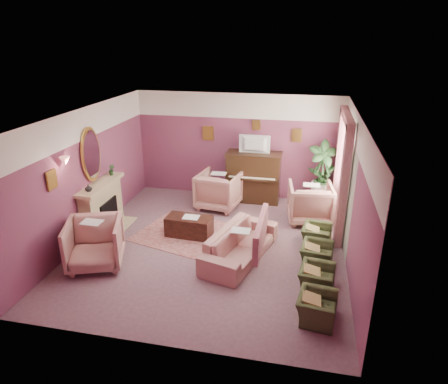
% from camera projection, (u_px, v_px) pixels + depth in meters
% --- Properties ---
extents(floor, '(5.50, 6.00, 0.01)m').
position_uv_depth(floor, '(212.00, 246.00, 8.51)').
color(floor, '#79555F').
rests_on(floor, ground).
extents(ceiling, '(5.50, 6.00, 0.01)m').
position_uv_depth(ceiling, '(210.00, 115.00, 7.48)').
color(ceiling, white).
rests_on(ceiling, wall_back).
extents(wall_back, '(5.50, 0.02, 2.80)m').
position_uv_depth(wall_back, '(237.00, 146.00, 10.72)').
color(wall_back, '#613354').
rests_on(wall_back, floor).
extents(wall_front, '(5.50, 0.02, 2.80)m').
position_uv_depth(wall_front, '(157.00, 262.00, 5.27)').
color(wall_front, '#613354').
rests_on(wall_front, floor).
extents(wall_left, '(0.02, 6.00, 2.80)m').
position_uv_depth(wall_left, '(86.00, 175.00, 8.53)').
color(wall_left, '#613354').
rests_on(wall_left, floor).
extents(wall_right, '(0.02, 6.00, 2.80)m').
position_uv_depth(wall_right, '(354.00, 195.00, 7.47)').
color(wall_right, '#613354').
rests_on(wall_right, floor).
extents(picture_rail_band, '(5.50, 0.01, 0.65)m').
position_uv_depth(picture_rail_band, '(238.00, 106.00, 10.32)').
color(picture_rail_band, white).
rests_on(picture_rail_band, wall_back).
extents(stripe_panel, '(0.01, 3.00, 2.15)m').
position_uv_depth(stripe_panel, '(346.00, 187.00, 8.77)').
color(stripe_panel, '#A1AA94').
rests_on(stripe_panel, wall_right).
extents(fireplace_surround, '(0.30, 1.40, 1.10)m').
position_uv_depth(fireplace_surround, '(102.00, 208.00, 8.99)').
color(fireplace_surround, tan).
rests_on(fireplace_surround, floor).
extents(fireplace_inset, '(0.18, 0.72, 0.68)m').
position_uv_depth(fireplace_inset, '(107.00, 215.00, 9.03)').
color(fireplace_inset, black).
rests_on(fireplace_inset, floor).
extents(fire_ember, '(0.06, 0.54, 0.10)m').
position_uv_depth(fire_ember, '(109.00, 222.00, 9.09)').
color(fire_ember, '#FE2600').
rests_on(fire_ember, floor).
extents(mantel_shelf, '(0.40, 1.55, 0.07)m').
position_uv_depth(mantel_shelf, '(100.00, 185.00, 8.78)').
color(mantel_shelf, tan).
rests_on(mantel_shelf, fireplace_surround).
extents(hearth, '(0.55, 1.50, 0.02)m').
position_uv_depth(hearth, '(113.00, 230.00, 9.15)').
color(hearth, tan).
rests_on(hearth, floor).
extents(mirror_frame, '(0.04, 0.72, 1.20)m').
position_uv_depth(mirror_frame, '(91.00, 155.00, 8.55)').
color(mirror_frame, gold).
rests_on(mirror_frame, wall_left).
extents(mirror_glass, '(0.01, 0.60, 1.06)m').
position_uv_depth(mirror_glass, '(92.00, 155.00, 8.55)').
color(mirror_glass, white).
rests_on(mirror_glass, wall_left).
extents(sconce_shade, '(0.20, 0.20, 0.16)m').
position_uv_depth(sconce_shade, '(65.00, 161.00, 7.52)').
color(sconce_shade, '#F1887B').
rests_on(sconce_shade, wall_left).
extents(piano, '(1.40, 0.60, 1.30)m').
position_uv_depth(piano, '(253.00, 178.00, 10.61)').
color(piano, '#301E10').
rests_on(piano, floor).
extents(piano_keyshelf, '(1.30, 0.12, 0.06)m').
position_uv_depth(piano_keyshelf, '(252.00, 179.00, 10.27)').
color(piano_keyshelf, '#301E10').
rests_on(piano_keyshelf, piano).
extents(piano_keys, '(1.20, 0.08, 0.02)m').
position_uv_depth(piano_keys, '(252.00, 178.00, 10.25)').
color(piano_keys, white).
rests_on(piano_keys, piano).
extents(piano_top, '(1.45, 0.65, 0.04)m').
position_uv_depth(piano_top, '(254.00, 154.00, 10.37)').
color(piano_top, '#301E10').
rests_on(piano_top, piano).
extents(television, '(0.80, 0.12, 0.48)m').
position_uv_depth(television, '(254.00, 143.00, 10.22)').
color(television, black).
rests_on(television, piano).
extents(print_back_left, '(0.30, 0.03, 0.38)m').
position_uv_depth(print_back_left, '(208.00, 133.00, 10.72)').
color(print_back_left, gold).
rests_on(print_back_left, wall_back).
extents(print_back_right, '(0.26, 0.03, 0.34)m').
position_uv_depth(print_back_right, '(297.00, 135.00, 10.25)').
color(print_back_right, gold).
rests_on(print_back_right, wall_back).
extents(print_back_mid, '(0.22, 0.03, 0.26)m').
position_uv_depth(print_back_mid, '(256.00, 125.00, 10.37)').
color(print_back_mid, gold).
rests_on(print_back_mid, wall_back).
extents(print_left_wall, '(0.03, 0.28, 0.36)m').
position_uv_depth(print_left_wall, '(52.00, 180.00, 7.31)').
color(print_left_wall, gold).
rests_on(print_left_wall, wall_left).
extents(window_blind, '(0.03, 1.40, 1.80)m').
position_uv_depth(window_blind, '(347.00, 156.00, 8.77)').
color(window_blind, beige).
rests_on(window_blind, wall_right).
extents(curtain_left, '(0.16, 0.34, 2.60)m').
position_uv_depth(curtain_left, '(344.00, 188.00, 8.10)').
color(curtain_left, '#9E5860').
rests_on(curtain_left, floor).
extents(curtain_right, '(0.16, 0.34, 2.60)m').
position_uv_depth(curtain_right, '(339.00, 161.00, 9.77)').
color(curtain_right, '#9E5860').
rests_on(curtain_right, floor).
extents(pelmet, '(0.16, 2.20, 0.16)m').
position_uv_depth(pelmet, '(347.00, 117.00, 8.47)').
color(pelmet, '#9E5860').
rests_on(pelmet, wall_right).
extents(mantel_plant, '(0.16, 0.16, 0.28)m').
position_uv_depth(mantel_plant, '(112.00, 170.00, 9.21)').
color(mantel_plant, '#244922').
rests_on(mantel_plant, mantel_shelf).
extents(mantel_vase, '(0.16, 0.16, 0.16)m').
position_uv_depth(mantel_vase, '(88.00, 188.00, 8.28)').
color(mantel_vase, white).
rests_on(mantel_vase, mantel_shelf).
extents(area_rug, '(2.88, 2.39, 0.01)m').
position_uv_depth(area_rug, '(196.00, 235.00, 8.94)').
color(area_rug, '#A55F5B').
rests_on(area_rug, floor).
extents(coffee_table, '(1.03, 0.56, 0.45)m').
position_uv_depth(coffee_table, '(189.00, 226.00, 8.87)').
color(coffee_table, black).
rests_on(coffee_table, floor).
extents(table_paper, '(0.35, 0.28, 0.01)m').
position_uv_depth(table_paper, '(191.00, 217.00, 8.78)').
color(table_paper, silver).
rests_on(table_paper, coffee_table).
extents(sofa, '(0.70, 2.10, 0.85)m').
position_uv_depth(sofa, '(240.00, 239.00, 7.92)').
color(sofa, tan).
rests_on(sofa, floor).
extents(sofa_throw, '(0.11, 1.59, 0.58)m').
position_uv_depth(sofa_throw, '(261.00, 233.00, 7.78)').
color(sofa_throw, '#9E5860').
rests_on(sofa_throw, sofa).
extents(floral_armchair_left, '(1.00, 1.00, 1.04)m').
position_uv_depth(floral_armchair_left, '(219.00, 188.00, 10.22)').
color(floral_armchair_left, tan).
rests_on(floral_armchair_left, floor).
extents(floral_armchair_right, '(1.00, 1.00, 1.04)m').
position_uv_depth(floral_armchair_right, '(310.00, 201.00, 9.46)').
color(floral_armchair_right, tan).
rests_on(floral_armchair_right, floor).
extents(floral_armchair_front, '(1.00, 1.00, 1.04)m').
position_uv_depth(floral_armchair_front, '(94.00, 241.00, 7.62)').
color(floral_armchair_front, tan).
rests_on(floral_armchair_front, floor).
extents(olive_chair_a, '(0.47, 0.67, 0.58)m').
position_uv_depth(olive_chair_a, '(317.00, 304.00, 6.22)').
color(olive_chair_a, '#3D4825').
rests_on(olive_chair_a, floor).
extents(olive_chair_b, '(0.47, 0.67, 0.58)m').
position_uv_depth(olive_chair_b, '(317.00, 275.00, 6.97)').
color(olive_chair_b, '#3D4825').
rests_on(olive_chair_b, floor).
extents(olive_chair_c, '(0.47, 0.67, 0.58)m').
position_uv_depth(olive_chair_c, '(317.00, 252.00, 7.71)').
color(olive_chair_c, '#3D4825').
rests_on(olive_chair_c, floor).
extents(olive_chair_d, '(0.47, 0.67, 0.58)m').
position_uv_depth(olive_chair_d, '(317.00, 232.00, 8.46)').
color(olive_chair_d, '#3D4825').
rests_on(olive_chair_d, floor).
extents(side_table, '(0.52, 0.52, 0.70)m').
position_uv_depth(side_table, '(321.00, 195.00, 10.26)').
color(side_table, silver).
rests_on(side_table, floor).
extents(side_plant_big, '(0.30, 0.30, 0.34)m').
position_uv_depth(side_plant_big, '(323.00, 176.00, 10.07)').
color(side_plant_big, '#244922').
rests_on(side_plant_big, side_table).
extents(side_plant_small, '(0.16, 0.16, 0.28)m').
position_uv_depth(side_plant_small, '(327.00, 179.00, 9.97)').
color(side_plant_small, '#244922').
rests_on(side_plant_small, side_table).
extents(palm_pot, '(0.34, 0.34, 0.34)m').
position_uv_depth(palm_pot, '(319.00, 202.00, 10.29)').
color(palm_pot, brown).
rests_on(palm_pot, floor).
extents(palm_plant, '(0.76, 0.76, 1.44)m').
position_uv_depth(palm_plant, '(322.00, 169.00, 9.96)').
color(palm_plant, '#244922').
rests_on(palm_plant, palm_pot).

